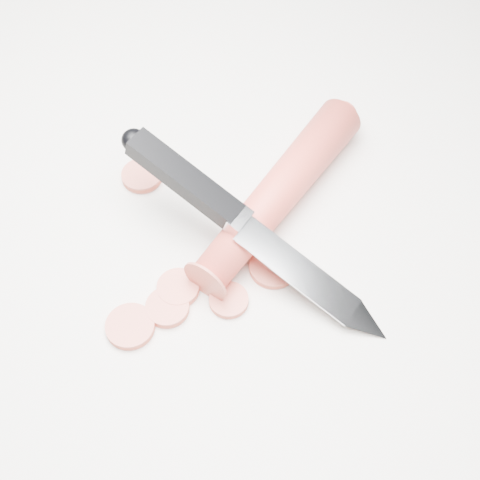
# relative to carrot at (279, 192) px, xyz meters

# --- Properties ---
(ground) EXTENTS (2.40, 2.40, 0.00)m
(ground) POSITION_rel_carrot_xyz_m (-0.07, -0.03, -0.02)
(ground) COLOR silver
(ground) RESTS_ON ground
(carrot) EXTENTS (0.10, 0.19, 0.03)m
(carrot) POSITION_rel_carrot_xyz_m (0.00, 0.00, 0.00)
(carrot) COLOR red
(carrot) RESTS_ON ground
(carrot_slice_0) EXTENTS (0.03, 0.03, 0.01)m
(carrot_slice_0) POSITION_rel_carrot_xyz_m (-0.06, -0.11, -0.02)
(carrot_slice_0) COLOR #C85544
(carrot_slice_0) RESTS_ON ground
(carrot_slice_1) EXTENTS (0.03, 0.03, 0.01)m
(carrot_slice_1) POSITION_rel_carrot_xyz_m (-0.06, -0.09, -0.02)
(carrot_slice_1) COLOR #C85544
(carrot_slice_1) RESTS_ON ground
(carrot_slice_2) EXTENTS (0.04, 0.04, 0.01)m
(carrot_slice_2) POSITION_rel_carrot_xyz_m (0.01, -0.06, -0.02)
(carrot_slice_2) COLOR #C85544
(carrot_slice_2) RESTS_ON ground
(carrot_slice_3) EXTENTS (0.03, 0.03, 0.01)m
(carrot_slice_3) POSITION_rel_carrot_xyz_m (-0.12, 0.00, -0.02)
(carrot_slice_3) COLOR #C85544
(carrot_slice_3) RESTS_ON ground
(carrot_slice_4) EXTENTS (0.04, 0.04, 0.01)m
(carrot_slice_4) POSITION_rel_carrot_xyz_m (-0.08, -0.13, -0.02)
(carrot_slice_4) COLOR #C85544
(carrot_slice_4) RESTS_ON ground
(carrot_slice_5) EXTENTS (0.03, 0.03, 0.01)m
(carrot_slice_5) POSITION_rel_carrot_xyz_m (-0.02, -0.09, -0.02)
(carrot_slice_5) COLOR #C85544
(carrot_slice_5) RESTS_ON ground
(kitchen_knife) EXTENTS (0.23, 0.11, 0.07)m
(kitchen_knife) POSITION_rel_carrot_xyz_m (-0.01, -0.05, 0.02)
(kitchen_knife) COLOR silver
(kitchen_knife) RESTS_ON ground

